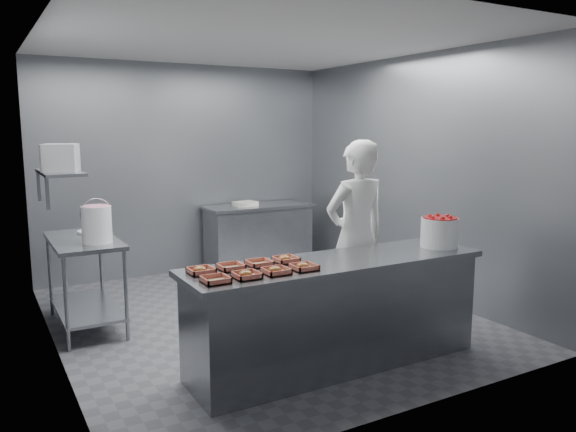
{
  "coord_description": "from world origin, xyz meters",
  "views": [
    {
      "loc": [
        -2.55,
        -5.04,
        1.97
      ],
      "look_at": [
        0.19,
        -0.2,
        1.09
      ],
      "focal_mm": 35.0,
      "sensor_mm": 36.0,
      "label": 1
    }
  ],
  "objects_px": {
    "tray_3": "(304,267)",
    "appliance": "(61,158)",
    "tray_7": "(285,259)",
    "worker": "(356,237)",
    "tray_6": "(259,263)",
    "service_counter": "(336,312)",
    "tray_1": "(246,275)",
    "tray_5": "(231,267)",
    "glaze_bucket": "(97,223)",
    "prep_table": "(85,269)",
    "strawberry_tub": "(439,231)",
    "tray_0": "(215,279)",
    "tray_4": "(201,270)",
    "back_counter": "(258,236)",
    "tray_2": "(276,270)"
  },
  "relations": [
    {
      "from": "service_counter",
      "to": "tray_6",
      "type": "bearing_deg",
      "value": 167.6
    },
    {
      "from": "worker",
      "to": "back_counter",
      "type": "bearing_deg",
      "value": -97.55
    },
    {
      "from": "worker",
      "to": "tray_1",
      "type": "bearing_deg",
      "value": 24.33
    },
    {
      "from": "tray_2",
      "to": "glaze_bucket",
      "type": "bearing_deg",
      "value": 116.98
    },
    {
      "from": "tray_3",
      "to": "tray_1",
      "type": "bearing_deg",
      "value": 180.0
    },
    {
      "from": "tray_6",
      "to": "glaze_bucket",
      "type": "xyz_separation_m",
      "value": [
        -0.93,
        1.53,
        0.16
      ]
    },
    {
      "from": "strawberry_tub",
      "to": "prep_table",
      "type": "bearing_deg",
      "value": 143.84
    },
    {
      "from": "prep_table",
      "to": "back_counter",
      "type": "distance_m",
      "value": 2.87
    },
    {
      "from": "glaze_bucket",
      "to": "tray_4",
      "type": "bearing_deg",
      "value": -73.88
    },
    {
      "from": "prep_table",
      "to": "worker",
      "type": "bearing_deg",
      "value": -30.63
    },
    {
      "from": "tray_0",
      "to": "strawberry_tub",
      "type": "distance_m",
      "value": 2.21
    },
    {
      "from": "tray_1",
      "to": "glaze_bucket",
      "type": "distance_m",
      "value": 1.94
    },
    {
      "from": "tray_7",
      "to": "strawberry_tub",
      "type": "bearing_deg",
      "value": -7.14
    },
    {
      "from": "tray_0",
      "to": "tray_2",
      "type": "height_order",
      "value": "tray_2"
    },
    {
      "from": "tray_0",
      "to": "tray_7",
      "type": "bearing_deg",
      "value": 21.45
    },
    {
      "from": "tray_0",
      "to": "appliance",
      "type": "relative_size",
      "value": 0.56
    },
    {
      "from": "tray_5",
      "to": "tray_7",
      "type": "xyz_separation_m",
      "value": [
        0.48,
        -0.0,
        0.0
      ]
    },
    {
      "from": "tray_5",
      "to": "tray_3",
      "type": "bearing_deg",
      "value": -30.57
    },
    {
      "from": "tray_3",
      "to": "tray_6",
      "type": "bearing_deg",
      "value": 130.07
    },
    {
      "from": "appliance",
      "to": "tray_6",
      "type": "bearing_deg",
      "value": -37.88
    },
    {
      "from": "tray_4",
      "to": "tray_0",
      "type": "bearing_deg",
      "value": -89.38
    },
    {
      "from": "tray_3",
      "to": "appliance",
      "type": "bearing_deg",
      "value": 125.33
    },
    {
      "from": "service_counter",
      "to": "glaze_bucket",
      "type": "xyz_separation_m",
      "value": [
        -1.57,
        1.67,
        0.63
      ]
    },
    {
      "from": "tray_0",
      "to": "appliance",
      "type": "bearing_deg",
      "value": 109.29
    },
    {
      "from": "back_counter",
      "to": "tray_2",
      "type": "relative_size",
      "value": 8.01
    },
    {
      "from": "tray_2",
      "to": "prep_table",
      "type": "bearing_deg",
      "value": 115.69
    },
    {
      "from": "back_counter",
      "to": "appliance",
      "type": "height_order",
      "value": "appliance"
    },
    {
      "from": "tray_4",
      "to": "glaze_bucket",
      "type": "relative_size",
      "value": 0.45
    },
    {
      "from": "tray_6",
      "to": "tray_7",
      "type": "xyz_separation_m",
      "value": [
        0.24,
        -0.0,
        0.0
      ]
    },
    {
      "from": "tray_1",
      "to": "worker",
      "type": "bearing_deg",
      "value": 26.07
    },
    {
      "from": "tray_7",
      "to": "worker",
      "type": "bearing_deg",
      "value": 23.93
    },
    {
      "from": "tray_1",
      "to": "appliance",
      "type": "relative_size",
      "value": 0.56
    },
    {
      "from": "tray_4",
      "to": "tray_7",
      "type": "height_order",
      "value": "same"
    },
    {
      "from": "prep_table",
      "to": "tray_6",
      "type": "bearing_deg",
      "value": -60.85
    },
    {
      "from": "tray_1",
      "to": "tray_5",
      "type": "xyz_separation_m",
      "value": [
        0.0,
        0.28,
        -0.0
      ]
    },
    {
      "from": "tray_0",
      "to": "tray_1",
      "type": "distance_m",
      "value": 0.24
    },
    {
      "from": "service_counter",
      "to": "tray_1",
      "type": "relative_size",
      "value": 13.88
    },
    {
      "from": "tray_4",
      "to": "back_counter",
      "type": "bearing_deg",
      "value": 56.93
    },
    {
      "from": "tray_6",
      "to": "strawberry_tub",
      "type": "distance_m",
      "value": 1.74
    },
    {
      "from": "back_counter",
      "to": "appliance",
      "type": "bearing_deg",
      "value": -152.87
    },
    {
      "from": "tray_1",
      "to": "strawberry_tub",
      "type": "bearing_deg",
      "value": 2.79
    },
    {
      "from": "tray_2",
      "to": "tray_6",
      "type": "relative_size",
      "value": 1.0
    },
    {
      "from": "back_counter",
      "to": "tray_6",
      "type": "bearing_deg",
      "value": -116.37
    },
    {
      "from": "prep_table",
      "to": "tray_0",
      "type": "distance_m",
      "value": 2.18
    },
    {
      "from": "prep_table",
      "to": "appliance",
      "type": "distance_m",
      "value": 1.12
    },
    {
      "from": "strawberry_tub",
      "to": "tray_4",
      "type": "bearing_deg",
      "value": 175.18
    },
    {
      "from": "back_counter",
      "to": "tray_3",
      "type": "distance_m",
      "value": 3.66
    },
    {
      "from": "tray_1",
      "to": "tray_2",
      "type": "relative_size",
      "value": 1.0
    },
    {
      "from": "tray_6",
      "to": "service_counter",
      "type": "bearing_deg",
      "value": -12.4
    },
    {
      "from": "back_counter",
      "to": "worker",
      "type": "relative_size",
      "value": 0.81
    }
  ]
}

